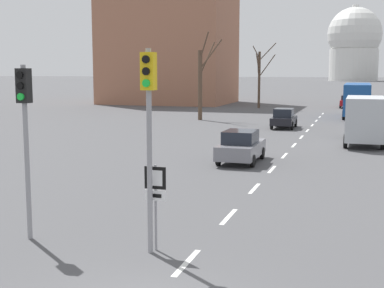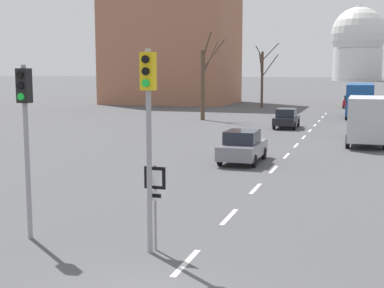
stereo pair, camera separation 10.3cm
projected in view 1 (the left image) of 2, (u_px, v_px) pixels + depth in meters
lane_stripe_0 at (187, 263)px, 13.50m from camera, size 0.16×2.00×0.01m
lane_stripe_1 at (229, 217)px, 17.75m from camera, size 0.16×2.00×0.01m
lane_stripe_2 at (254, 188)px, 22.00m from camera, size 0.16×2.00×0.01m
lane_stripe_3 at (272, 169)px, 26.26m from camera, size 0.16×2.00×0.01m
lane_stripe_4 at (284, 156)px, 30.51m from camera, size 0.16×2.00×0.01m
lane_stripe_5 at (294, 145)px, 34.76m from camera, size 0.16×2.00×0.01m
lane_stripe_6 at (301, 137)px, 39.01m from camera, size 0.16×2.00×0.01m
lane_stripe_7 at (307, 131)px, 43.26m from camera, size 0.16×2.00×0.01m
lane_stripe_8 at (312, 125)px, 47.51m from camera, size 0.16×2.00×0.01m
lane_stripe_9 at (316, 121)px, 51.76m from camera, size 0.16×2.00×0.01m
lane_stripe_10 at (320, 117)px, 56.01m from camera, size 0.16×2.00×0.01m
lane_stripe_11 at (323, 114)px, 60.26m from camera, size 0.16×2.00×0.01m
traffic_signal_centre_tall at (149, 113)px, 13.76m from camera, size 0.36×0.34×5.38m
traffic_signal_near_left at (25, 119)px, 14.98m from camera, size 0.36×0.34×4.98m
route_sign_post at (155, 193)px, 14.23m from camera, size 0.60×0.08×2.35m
sedan_near_left at (284, 118)px, 45.00m from camera, size 1.86×4.07×1.67m
sedan_near_right at (347, 101)px, 69.65m from camera, size 1.85×4.51×1.64m
sedan_mid_centre at (241, 146)px, 28.19m from camera, size 1.96×4.33×1.71m
city_bus at (357, 98)px, 55.07m from camera, size 2.66×10.80×3.48m
delivery_truck at (365, 118)px, 35.09m from camera, size 2.44×7.20×3.14m
bare_tree_left_near at (260, 76)px, 68.89m from camera, size 3.26×4.97×8.27m
bare_tree_left_far at (201, 80)px, 52.12m from camera, size 2.31×3.32×8.49m
capitol_dome at (354, 44)px, 250.00m from camera, size 24.85×24.85×35.09m
apartment_block_left at (169, 30)px, 78.78m from camera, size 18.00×14.00×21.56m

